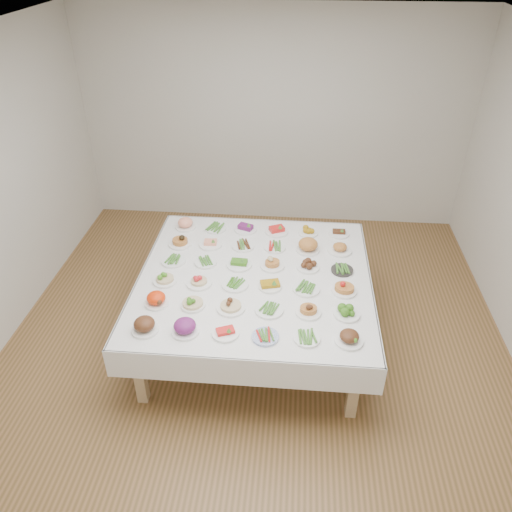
# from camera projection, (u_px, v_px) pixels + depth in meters

# --- Properties ---
(room_envelope) EXTENTS (5.02, 5.02, 2.81)m
(room_envelope) POSITION_uv_depth(u_px,v_px,m) (257.00, 169.00, 4.10)
(room_envelope) COLOR olive
(room_envelope) RESTS_ON ground
(display_table) EXTENTS (2.19, 2.19, 0.75)m
(display_table) POSITION_uv_depth(u_px,v_px,m) (255.00, 282.00, 4.73)
(display_table) COLOR white
(display_table) RESTS_ON ground
(dish_0) EXTENTS (0.22, 0.22, 0.12)m
(dish_0) POSITION_uv_depth(u_px,v_px,m) (145.00, 326.00, 4.03)
(dish_0) COLOR white
(dish_0) RESTS_ON display_table
(dish_1) EXTENTS (0.26, 0.26, 0.14)m
(dish_1) POSITION_uv_depth(u_px,v_px,m) (185.00, 326.00, 4.01)
(dish_1) COLOR white
(dish_1) RESTS_ON display_table
(dish_2) EXTENTS (0.22, 0.22, 0.09)m
(dish_2) POSITION_uv_depth(u_px,v_px,m) (225.00, 331.00, 4.01)
(dish_2) COLOR white
(dish_2) RESTS_ON display_table
(dish_3) EXTENTS (0.22, 0.22, 0.05)m
(dish_3) POSITION_uv_depth(u_px,v_px,m) (265.00, 336.00, 3.98)
(dish_3) COLOR #4C66B2
(dish_3) RESTS_ON display_table
(dish_4) EXTENTS (0.21, 0.21, 0.05)m
(dish_4) POSITION_uv_depth(u_px,v_px,m) (307.00, 338.00, 3.96)
(dish_4) COLOR white
(dish_4) RESTS_ON display_table
(dish_5) EXTENTS (0.23, 0.23, 0.14)m
(dish_5) POSITION_uv_depth(u_px,v_px,m) (349.00, 336.00, 3.92)
(dish_5) COLOR white
(dish_5) RESTS_ON display_table
(dish_6) EXTENTS (0.21, 0.21, 0.13)m
(dish_6) POSITION_uv_depth(u_px,v_px,m) (156.00, 298.00, 4.31)
(dish_6) COLOR white
(dish_6) RESTS_ON display_table
(dish_7) EXTENTS (0.21, 0.21, 0.12)m
(dish_7) POSITION_uv_depth(u_px,v_px,m) (193.00, 301.00, 4.29)
(dish_7) COLOR white
(dish_7) RESTS_ON display_table
(dish_8) EXTENTS (0.26, 0.26, 0.14)m
(dish_8) POSITION_uv_depth(u_px,v_px,m) (231.00, 303.00, 4.26)
(dish_8) COLOR white
(dish_8) RESTS_ON display_table
(dish_9) EXTENTS (0.25, 0.25, 0.06)m
(dish_9) POSITION_uv_depth(u_px,v_px,m) (269.00, 309.00, 4.26)
(dish_9) COLOR white
(dish_9) RESTS_ON display_table
(dish_10) EXTENTS (0.22, 0.22, 0.11)m
(dish_10) POSITION_uv_depth(u_px,v_px,m) (308.00, 309.00, 4.22)
(dish_10) COLOR white
(dish_10) RESTS_ON display_table
(dish_11) EXTENTS (0.22, 0.22, 0.10)m
(dish_11) POSITION_uv_depth(u_px,v_px,m) (347.00, 311.00, 4.20)
(dish_11) COLOR white
(dish_11) RESTS_ON display_table
(dish_12) EXTENTS (0.22, 0.22, 0.13)m
(dish_12) POSITION_uv_depth(u_px,v_px,m) (165.00, 277.00, 4.59)
(dish_12) COLOR white
(dish_12) RESTS_ON display_table
(dish_13) EXTENTS (0.23, 0.23, 0.13)m
(dish_13) POSITION_uv_depth(u_px,v_px,m) (199.00, 279.00, 4.55)
(dish_13) COLOR white
(dish_13) RESTS_ON display_table
(dish_14) EXTENTS (0.24, 0.24, 0.05)m
(dish_14) POSITION_uv_depth(u_px,v_px,m) (235.00, 284.00, 4.56)
(dish_14) COLOR white
(dish_14) RESTS_ON display_table
(dish_15) EXTENTS (0.21, 0.21, 0.10)m
(dish_15) POSITION_uv_depth(u_px,v_px,m) (270.00, 283.00, 4.53)
(dish_15) COLOR white
(dish_15) RESTS_ON display_table
(dish_16) EXTENTS (0.26, 0.24, 0.06)m
(dish_16) POSITION_uv_depth(u_px,v_px,m) (306.00, 288.00, 4.50)
(dish_16) COLOR white
(dish_16) RESTS_ON display_table
(dish_17) EXTENTS (0.22, 0.22, 0.13)m
(dish_17) POSITION_uv_depth(u_px,v_px,m) (345.00, 287.00, 4.46)
(dish_17) COLOR white
(dish_17) RESTS_ON display_table
(dish_18) EXTENTS (0.24, 0.24, 0.06)m
(dish_18) POSITION_uv_depth(u_px,v_px,m) (173.00, 260.00, 4.88)
(dish_18) COLOR white
(dish_18) RESTS_ON display_table
(dish_19) EXTENTS (0.21, 0.21, 0.05)m
(dish_19) POSITION_uv_depth(u_px,v_px,m) (206.00, 262.00, 4.86)
(dish_19) COLOR white
(dish_19) RESTS_ON display_table
(dish_20) EXTENTS (0.24, 0.24, 0.10)m
(dish_20) POSITION_uv_depth(u_px,v_px,m) (239.00, 262.00, 4.82)
(dish_20) COLOR white
(dish_20) RESTS_ON display_table
(dish_21) EXTENTS (0.23, 0.23, 0.13)m
(dish_21) POSITION_uv_depth(u_px,v_px,m) (272.00, 262.00, 4.79)
(dish_21) COLOR white
(dish_21) RESTS_ON display_table
(dish_22) EXTENTS (0.21, 0.21, 0.10)m
(dish_22) POSITION_uv_depth(u_px,v_px,m) (308.00, 265.00, 4.77)
(dish_22) COLOR white
(dish_22) RESTS_ON display_table
(dish_23) EXTENTS (0.21, 0.21, 0.05)m
(dish_23) POSITION_uv_depth(u_px,v_px,m) (342.00, 269.00, 4.75)
(dish_23) COLOR #2B2926
(dish_23) RESTS_ON display_table
(dish_24) EXTENTS (0.27, 0.26, 0.15)m
(dish_24) POSITION_uv_depth(u_px,v_px,m) (180.00, 239.00, 5.11)
(dish_24) COLOR white
(dish_24) RESTS_ON display_table
(dish_25) EXTENTS (0.24, 0.24, 0.10)m
(dish_25) POSITION_uv_depth(u_px,v_px,m) (210.00, 242.00, 5.12)
(dish_25) COLOR white
(dish_25) RESTS_ON display_table
(dish_26) EXTENTS (0.24, 0.22, 0.06)m
(dish_26) POSITION_uv_depth(u_px,v_px,m) (243.00, 245.00, 5.10)
(dish_26) COLOR white
(dish_26) RESTS_ON display_table
(dish_27) EXTENTS (0.21, 0.21, 0.06)m
(dish_27) POSITION_uv_depth(u_px,v_px,m) (275.00, 247.00, 5.08)
(dish_27) COLOR white
(dish_27) RESTS_ON display_table
(dish_28) EXTENTS (0.24, 0.24, 0.14)m
(dish_28) POSITION_uv_depth(u_px,v_px,m) (308.00, 245.00, 5.02)
(dish_28) COLOR white
(dish_28) RESTS_ON display_table
(dish_29) EXTENTS (0.24, 0.24, 0.12)m
(dish_29) POSITION_uv_depth(u_px,v_px,m) (340.00, 247.00, 5.02)
(dish_29) COLOR white
(dish_29) RESTS_ON display_table
(dish_30) EXTENTS (0.22, 0.22, 0.12)m
(dish_30) POSITION_uv_depth(u_px,v_px,m) (185.00, 223.00, 5.41)
(dish_30) COLOR white
(dish_30) RESTS_ON display_table
(dish_31) EXTENTS (0.24, 0.22, 0.06)m
(dish_31) POSITION_uv_depth(u_px,v_px,m) (216.00, 228.00, 5.39)
(dish_31) COLOR white
(dish_31) RESTS_ON display_table
(dish_32) EXTENTS (0.23, 0.23, 0.11)m
(dish_32) POSITION_uv_depth(u_px,v_px,m) (246.00, 227.00, 5.37)
(dish_32) COLOR white
(dish_32) RESTS_ON display_table
(dish_33) EXTENTS (0.24, 0.24, 0.11)m
(dish_33) POSITION_uv_depth(u_px,v_px,m) (277.00, 229.00, 5.33)
(dish_33) COLOR white
(dish_33) RESTS_ON display_table
(dish_34) EXTENTS (0.21, 0.21, 0.08)m
(dish_34) POSITION_uv_depth(u_px,v_px,m) (308.00, 231.00, 5.32)
(dish_34) COLOR white
(dish_34) RESTS_ON display_table
(dish_35) EXTENTS (0.22, 0.22, 0.08)m
(dish_35) POSITION_uv_depth(u_px,v_px,m) (339.00, 232.00, 5.30)
(dish_35) COLOR white
(dish_35) RESTS_ON display_table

